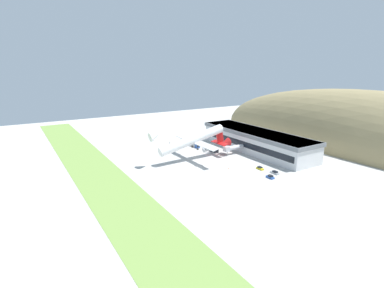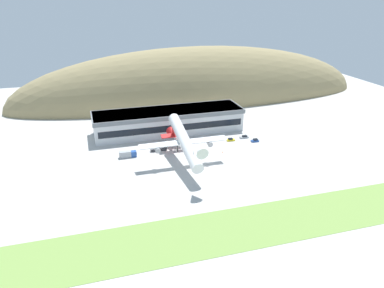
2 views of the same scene
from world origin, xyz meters
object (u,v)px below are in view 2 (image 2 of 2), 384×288
(terminal_building, at_px, (168,120))
(jetway_0, at_px, (176,136))
(service_car_0, at_px, (255,140))
(service_car_1, at_px, (244,137))
(service_car_2, at_px, (231,140))
(fuel_truck, at_px, (159,148))
(traffic_cone_0, at_px, (223,152))
(box_truck, at_px, (128,154))
(cargo_airplane, at_px, (184,141))

(terminal_building, xyz_separation_m, jetway_0, (-0.41, -17.63, -2.87))
(service_car_0, xyz_separation_m, service_car_1, (-3.16, 6.27, -0.06))
(service_car_0, distance_m, service_car_2, 12.37)
(terminal_building, distance_m, jetway_0, 17.87)
(fuel_truck, bearing_deg, terminal_building, 66.02)
(terminal_building, bearing_deg, traffic_cone_0, -62.96)
(jetway_0, distance_m, box_truck, 27.43)
(fuel_truck, bearing_deg, cargo_airplane, -67.85)
(jetway_0, bearing_deg, traffic_cone_0, -43.60)
(cargo_airplane, height_order, traffic_cone_0, cargo_airplane)
(fuel_truck, bearing_deg, service_car_2, 2.65)
(fuel_truck, xyz_separation_m, traffic_cone_0, (28.59, -11.02, -1.22))
(service_car_1, relative_size, traffic_cone_0, 7.96)
(fuel_truck, height_order, box_truck, fuel_truck)
(service_car_1, distance_m, traffic_cone_0, 22.76)
(cargo_airplane, xyz_separation_m, service_car_0, (41.81, 15.71, -10.70))
(traffic_cone_0, bearing_deg, cargo_airplane, -160.16)
(service_car_2, height_order, fuel_truck, fuel_truck)
(traffic_cone_0, bearing_deg, service_car_0, 21.36)
(terminal_building, xyz_separation_m, cargo_airplane, (-3.12, -42.66, 4.49))
(cargo_airplane, bearing_deg, box_truck, 146.26)
(terminal_building, distance_m, traffic_cone_0, 39.92)
(cargo_airplane, height_order, fuel_truck, cargo_airplane)
(service_car_1, relative_size, fuel_truck, 0.60)
(service_car_2, bearing_deg, service_car_0, -22.06)
(service_car_1, bearing_deg, traffic_cone_0, -140.75)
(terminal_building, distance_m, fuel_truck, 26.86)
(cargo_airplane, distance_m, traffic_cone_0, 24.94)
(jetway_0, xyz_separation_m, fuel_truck, (-10.28, -6.42, -2.49))
(cargo_airplane, relative_size, service_car_2, 12.15)
(cargo_airplane, bearing_deg, service_car_2, 33.87)
(traffic_cone_0, bearing_deg, box_truck, 170.11)
(service_car_1, bearing_deg, jetway_0, 175.17)
(service_car_2, xyz_separation_m, fuel_truck, (-37.91, -1.75, 0.92))
(terminal_building, xyz_separation_m, box_truck, (-25.91, -27.43, -5.42))
(jetway_0, xyz_separation_m, traffic_cone_0, (18.31, -17.44, -3.71))
(jetway_0, height_order, service_car_1, jetway_0)
(service_car_0, distance_m, service_car_1, 7.02)
(traffic_cone_0, bearing_deg, fuel_truck, 158.92)
(service_car_1, bearing_deg, service_car_0, -63.26)
(service_car_0, bearing_deg, fuel_truck, 176.65)
(cargo_airplane, distance_m, service_car_1, 45.75)
(terminal_building, bearing_deg, fuel_truck, -113.98)
(service_car_2, bearing_deg, service_car_1, 11.07)
(cargo_airplane, bearing_deg, traffic_cone_0, 19.84)
(terminal_building, relative_size, fuel_truck, 10.37)
(service_car_1, bearing_deg, box_truck, -173.72)
(service_car_0, relative_size, service_car_2, 0.95)
(service_car_0, bearing_deg, terminal_building, 145.15)
(terminal_building, distance_m, service_car_0, 47.55)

